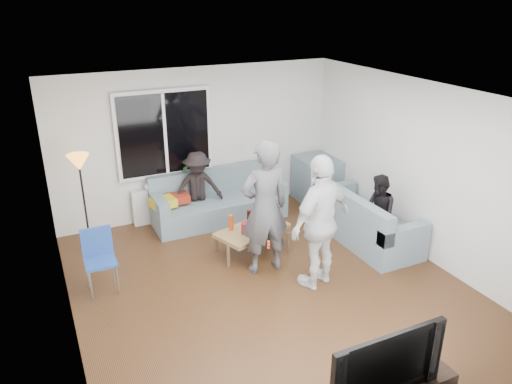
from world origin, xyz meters
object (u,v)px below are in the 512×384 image
coffee_table (252,240)px  spectator_right (378,213)px  television (380,358)px  sofa_right_section (365,215)px  player_right (321,222)px  spectator_back (198,188)px  sofa_back_section (219,197)px  side_chair (101,262)px  player_left (265,208)px  floor_lamp (85,205)px

coffee_table → spectator_right: spectator_right is taller
television → sofa_right_section: bearing=54.6°
player_right → spectator_back: 2.67m
sofa_back_section → side_chair: (-2.22, -1.42, 0.01)m
sofa_right_section → side_chair: bearing=86.2°
coffee_table → spectator_right: bearing=-20.6°
coffee_table → spectator_back: spectator_back is taller
sofa_back_section → player_left: 1.93m
sofa_back_section → television: television is taller
spectator_right → spectator_back: bearing=-116.5°
side_chair → player_left: bearing=-9.8°
player_left → spectator_back: (-0.33, 1.88, -0.33)m
player_left → spectator_right: (1.88, -0.14, -0.38)m
sofa_back_section → player_right: bearing=-79.0°
coffee_table → player_right: size_ratio=0.59×
sofa_back_section → player_right: player_right is taller
television → floor_lamp: bearing=112.5°
coffee_table → spectator_back: (-0.39, 1.35, 0.44)m
coffee_table → side_chair: size_ratio=1.28×
coffee_table → sofa_right_section: bearing=-11.7°
sofa_right_section → coffee_table: sofa_right_section is taller
sofa_back_section → television: 4.79m
sofa_right_section → player_left: size_ratio=1.03×
player_right → television: player_right is taller
sofa_back_section → player_left: (-0.02, -1.85, 0.55)m
player_left → player_right: bearing=130.2°
coffee_table → floor_lamp: size_ratio=0.71×
player_left → spectator_right: 1.92m
player_right → floor_lamp: bearing=-59.1°
sofa_back_section → spectator_back: spectator_back is taller
sofa_back_section → coffee_table: bearing=-88.5°
sofa_right_section → coffee_table: size_ratio=1.82×
sofa_back_section → sofa_right_section: bearing=-42.5°
sofa_right_section → spectator_right: size_ratio=1.68×
sofa_back_section → floor_lamp: (-2.22, -0.22, 0.36)m
coffee_table → side_chair: 2.27m
coffee_table → player_right: (0.45, -1.18, 0.73)m
coffee_table → floor_lamp: 2.57m
player_left → player_right: (0.51, -0.64, -0.04)m
side_chair → spectator_right: bearing=-6.7°
player_left → sofa_back_section: bearing=-89.1°
coffee_table → player_right: player_right is taller
sofa_back_section → spectator_right: size_ratio=1.93×
player_right → player_left: bearing=-70.6°
player_right → television: bearing=51.1°
sofa_back_section → side_chair: bearing=-147.4°
sofa_right_section → floor_lamp: 4.34m
side_chair → spectator_back: spectator_back is taller
sofa_right_section → spectator_right: spectator_right is taller
sofa_back_section → television: bearing=-94.0°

